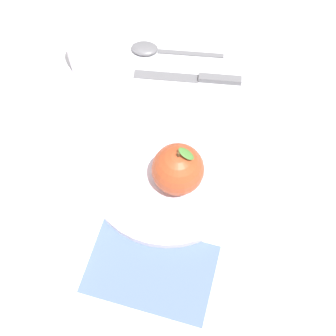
% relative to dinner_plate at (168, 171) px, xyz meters
% --- Properties ---
extents(ground_plane, '(2.40, 2.40, 0.00)m').
position_rel_dinner_plate_xyz_m(ground_plane, '(-0.00, 0.04, -0.01)').
color(ground_plane, silver).
extents(dinner_plate, '(0.24, 0.24, 0.02)m').
position_rel_dinner_plate_xyz_m(dinner_plate, '(0.00, 0.00, 0.00)').
color(dinner_plate, silver).
rests_on(dinner_plate, ground_plane).
extents(apple, '(0.07, 0.07, 0.09)m').
position_rel_dinner_plate_xyz_m(apple, '(0.01, -0.02, 0.04)').
color(apple, '#9E3D1E').
rests_on(apple, dinner_plate).
extents(side_bowl, '(0.14, 0.14, 0.03)m').
position_rel_dinner_plate_xyz_m(side_bowl, '(-0.18, -0.09, 0.01)').
color(side_bowl, silver).
rests_on(side_bowl, ground_plane).
extents(cup, '(0.07, 0.07, 0.07)m').
position_rel_dinner_plate_xyz_m(cup, '(-0.14, 0.21, 0.03)').
color(cup, silver).
rests_on(cup, ground_plane).
extents(knife, '(0.19, 0.03, 0.01)m').
position_rel_dinner_plate_xyz_m(knife, '(0.05, 0.19, -0.01)').
color(knife, '#59595E').
rests_on(knife, ground_plane).
extents(spoon, '(0.17, 0.04, 0.01)m').
position_rel_dinner_plate_xyz_m(spoon, '(-0.03, 0.25, -0.00)').
color(spoon, '#59595E').
rests_on(spoon, ground_plane).
extents(linen_napkin, '(0.19, 0.15, 0.00)m').
position_rel_dinner_plate_xyz_m(linen_napkin, '(-0.02, -0.15, -0.01)').
color(linen_napkin, slate).
rests_on(linen_napkin, ground_plane).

